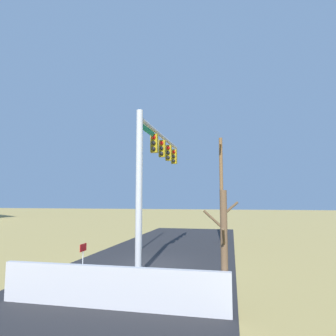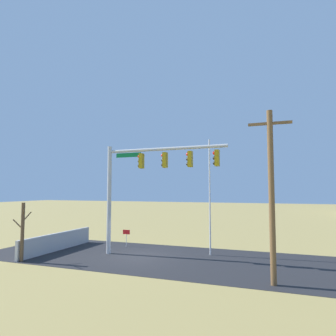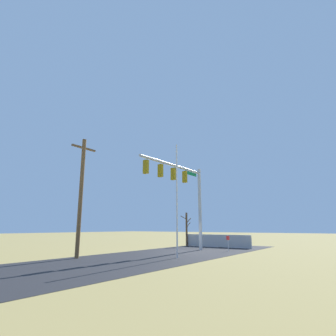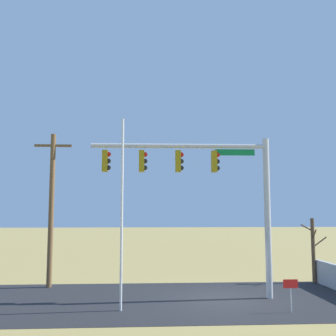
# 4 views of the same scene
# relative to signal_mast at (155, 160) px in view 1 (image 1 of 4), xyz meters

# --- Properties ---
(ground_plane) EXTENTS (160.00, 160.00, 0.00)m
(ground_plane) POSITION_rel_signal_mast_xyz_m (0.44, -0.07, -5.15)
(ground_plane) COLOR #9E894C
(road_surface) EXTENTS (28.00, 8.00, 0.01)m
(road_surface) POSITION_rel_signal_mast_xyz_m (-3.56, -0.07, -5.15)
(road_surface) COLOR #232326
(road_surface) RESTS_ON ground_plane
(sidewalk_corner) EXTENTS (6.00, 6.00, 0.01)m
(sidewalk_corner) POSITION_rel_signal_mast_xyz_m (3.57, -0.05, -5.15)
(sidewalk_corner) COLOR #B7B5AD
(sidewalk_corner) RESTS_ON ground_plane
(retaining_fence) EXTENTS (0.20, 6.92, 1.20)m
(retaining_fence) POSITION_rel_signal_mast_xyz_m (6.37, 0.31, -4.55)
(retaining_fence) COLOR #A8A8AD
(retaining_fence) RESTS_ON ground_plane
(signal_mast) EXTENTS (8.02, 0.48, 7.05)m
(signal_mast) POSITION_rel_signal_mast_xyz_m (0.00, 0.00, 0.00)
(signal_mast) COLOR #B2B5BA
(signal_mast) RESTS_ON ground_plane
(flagpole) EXTENTS (0.10, 0.10, 7.46)m
(flagpole) POSITION_rel_signal_mast_xyz_m (-3.80, -1.88, -1.42)
(flagpole) COLOR silver
(flagpole) RESTS_ON ground_plane
(utility_pole) EXTENTS (1.90, 0.26, 7.76)m
(utility_pole) POSITION_rel_signal_mast_xyz_m (-7.65, 3.10, -1.11)
(utility_pole) COLOR brown
(utility_pole) RESTS_ON ground_plane
(bare_tree) EXTENTS (1.27, 1.02, 3.41)m
(bare_tree) POSITION_rel_signal_mast_xyz_m (6.16, 3.58, -3.39)
(bare_tree) COLOR brown
(bare_tree) RESTS_ON ground_plane
(open_sign) EXTENTS (0.56, 0.04, 1.22)m
(open_sign) POSITION_rel_signal_mast_xyz_m (2.60, -2.56, -4.24)
(open_sign) COLOR silver
(open_sign) RESTS_ON ground_plane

